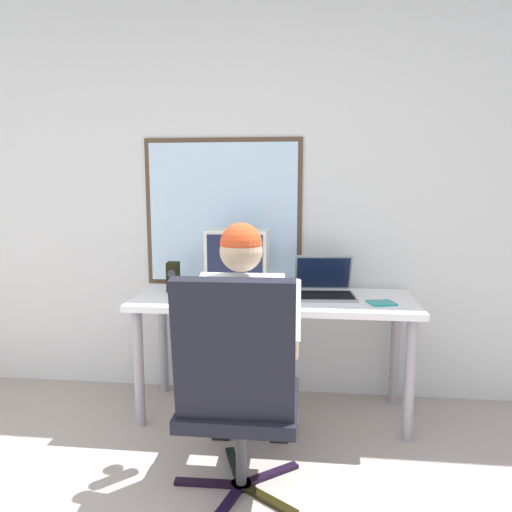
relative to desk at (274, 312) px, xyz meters
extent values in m
cube|color=silver|center=(-0.10, 0.36, 0.73)|extent=(5.58, 0.06, 2.73)
cube|color=#4C3828|center=(-0.36, 0.33, 0.57)|extent=(1.03, 0.01, 0.96)
cube|color=silver|center=(-0.36, 0.32, 0.57)|extent=(0.97, 0.02, 0.90)
cylinder|color=gray|center=(-0.76, -0.23, -0.29)|extent=(0.06, 0.06, 0.69)
cylinder|color=gray|center=(0.76, -0.23, -0.29)|extent=(0.06, 0.06, 0.69)
cylinder|color=gray|center=(-0.76, 0.23, -0.29)|extent=(0.06, 0.06, 0.69)
cylinder|color=gray|center=(0.76, 0.23, -0.29)|extent=(0.06, 0.06, 0.69)
cube|color=white|center=(0.00, 0.00, 0.07)|extent=(1.65, 0.61, 0.04)
cube|color=black|center=(-0.25, -0.75, -0.63)|extent=(0.32, 0.05, 0.02)
cube|color=black|center=(-0.14, -0.90, -0.63)|extent=(0.13, 0.32, 0.02)
cube|color=black|center=(0.04, -0.84, -0.63)|extent=(0.29, 0.21, 0.02)
cube|color=black|center=(0.03, -0.65, -0.63)|extent=(0.28, 0.23, 0.02)
cube|color=black|center=(-0.14, -0.60, -0.63)|extent=(0.15, 0.31, 0.02)
cylinder|color=black|center=(-0.09, -0.75, -0.63)|extent=(0.10, 0.10, 0.02)
cylinder|color=#3F3F44|center=(-0.09, -0.75, -0.43)|extent=(0.05, 0.05, 0.37)
cube|color=black|center=(-0.09, -0.75, -0.23)|extent=(0.51, 0.51, 0.06)
cube|color=black|center=(-0.09, -0.98, 0.10)|extent=(0.49, 0.16, 0.60)
cylinder|color=#4D5354|center=(0.06, -0.50, -0.20)|extent=(0.16, 0.43, 0.15)
cylinder|color=#4D5354|center=(0.06, -0.29, -0.42)|extent=(0.12, 0.12, 0.44)
cube|color=black|center=(0.06, -0.23, -0.60)|extent=(0.11, 0.24, 0.08)
cylinder|color=#4D5354|center=(-0.26, -0.51, -0.20)|extent=(0.16, 0.43, 0.15)
cylinder|color=#4D5354|center=(-0.26, -0.30, -0.42)|extent=(0.12, 0.12, 0.44)
cube|color=black|center=(-0.26, -0.24, -0.60)|extent=(0.11, 0.24, 0.08)
cube|color=silver|center=(-0.09, -0.72, 0.07)|extent=(0.39, 0.32, 0.57)
sphere|color=tan|center=(-0.09, -0.72, 0.47)|extent=(0.19, 0.19, 0.19)
sphere|color=#D24622|center=(-0.09, -0.72, 0.50)|extent=(0.19, 0.19, 0.19)
cylinder|color=silver|center=(0.13, -0.66, 0.19)|extent=(0.09, 0.19, 0.29)
cylinder|color=tan|center=(0.13, -0.57, 0.05)|extent=(0.08, 0.13, 0.27)
sphere|color=tan|center=(0.12, -0.54, 0.03)|extent=(0.09, 0.09, 0.09)
cylinder|color=silver|center=(-0.31, -0.67, 0.19)|extent=(0.09, 0.18, 0.29)
cylinder|color=tan|center=(-0.32, -0.53, 0.14)|extent=(0.08, 0.12, 0.27)
sphere|color=tan|center=(-0.32, -0.44, 0.21)|extent=(0.09, 0.09, 0.09)
cube|color=beige|center=(-0.22, 0.06, 0.10)|extent=(0.23, 0.18, 0.02)
cylinder|color=beige|center=(-0.22, 0.06, 0.15)|extent=(0.04, 0.04, 0.08)
cube|color=silver|center=(-0.22, 0.06, 0.34)|extent=(0.37, 0.23, 0.30)
cube|color=#191E38|center=(-0.22, -0.06, 0.34)|extent=(0.33, 0.01, 0.26)
cube|color=gray|center=(0.31, 0.02, 0.10)|extent=(0.37, 0.27, 0.02)
cube|color=black|center=(0.31, 0.02, 0.11)|extent=(0.33, 0.24, 0.00)
cube|color=gray|center=(0.29, 0.18, 0.22)|extent=(0.35, 0.12, 0.22)
cube|color=#0F1933|center=(0.29, 0.17, 0.21)|extent=(0.33, 0.10, 0.20)
cylinder|color=silver|center=(0.05, -0.13, 0.09)|extent=(0.07, 0.07, 0.00)
cylinder|color=silver|center=(0.05, -0.13, 0.13)|extent=(0.01, 0.01, 0.08)
cylinder|color=silver|center=(0.05, -0.13, 0.20)|extent=(0.09, 0.09, 0.06)
cylinder|color=#500525|center=(0.05, -0.13, 0.18)|extent=(0.08, 0.08, 0.02)
cube|color=black|center=(-0.64, 0.09, 0.18)|extent=(0.08, 0.09, 0.18)
cylinder|color=#333338|center=(-0.63, 0.04, 0.21)|extent=(0.05, 0.01, 0.05)
cube|color=teal|center=(0.61, -0.09, 0.10)|extent=(0.17, 0.16, 0.01)
camera|label=1|loc=(0.21, -2.80, 0.76)|focal=33.97mm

